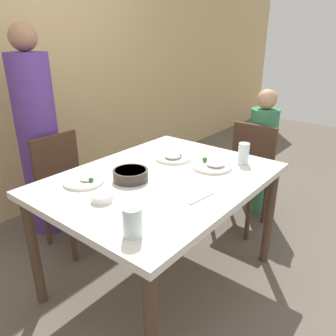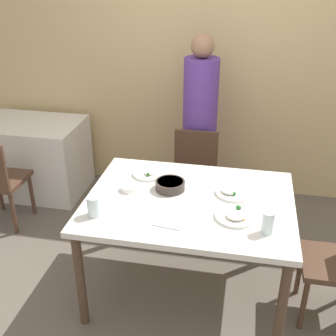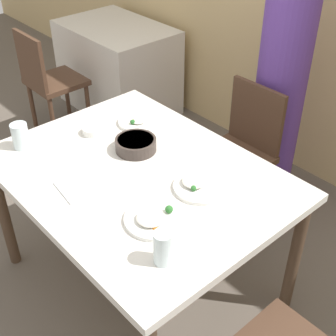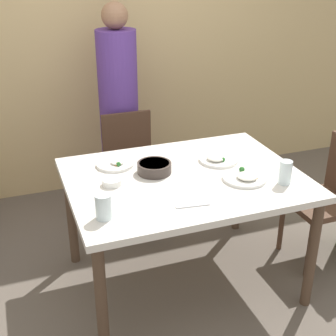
{
  "view_description": "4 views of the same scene",
  "coord_description": "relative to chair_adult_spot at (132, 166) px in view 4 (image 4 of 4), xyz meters",
  "views": [
    {
      "loc": [
        -1.37,
        -1.15,
        1.54
      ],
      "look_at": [
        0.05,
        -0.01,
        0.8
      ],
      "focal_mm": 35.0,
      "sensor_mm": 36.0,
      "label": 1
    },
    {
      "loc": [
        0.32,
        -2.36,
        2.2
      ],
      "look_at": [
        -0.14,
        -0.04,
        1.0
      ],
      "focal_mm": 45.0,
      "sensor_mm": 36.0,
      "label": 2
    },
    {
      "loc": [
        1.4,
        -1.06,
        2.04
      ],
      "look_at": [
        0.14,
        0.06,
        0.82
      ],
      "focal_mm": 50.0,
      "sensor_mm": 36.0,
      "label": 3
    },
    {
      "loc": [
        -0.93,
        -2.27,
        1.96
      ],
      "look_at": [
        -0.13,
        -0.07,
        0.86
      ],
      "focal_mm": 50.0,
      "sensor_mm": 36.0,
      "label": 4
    }
  ],
  "objects": [
    {
      "name": "plate_noodles",
      "position": [
        -0.26,
        -0.57,
        0.3
      ],
      "size": [
        0.23,
        0.23,
        0.04
      ],
      "color": "white",
      "rests_on": "dining_table"
    },
    {
      "name": "bowl_curry",
      "position": [
        -0.06,
        -0.75,
        0.32
      ],
      "size": [
        0.2,
        0.2,
        0.06
      ],
      "color": "#3D332D",
      "rests_on": "dining_table"
    },
    {
      "name": "wall_back",
      "position": [
        0.09,
        0.74,
        0.88
      ],
      "size": [
        10.0,
        0.06,
        2.7
      ],
      "color": "tan",
      "rests_on": "ground_plane"
    },
    {
      "name": "ground_plane",
      "position": [
        0.09,
        -0.85,
        -0.47
      ],
      "size": [
        10.0,
        10.0,
        0.0
      ],
      "primitive_type": "plane",
      "color": "#60564C"
    },
    {
      "name": "bowl_rice_small",
      "position": [
        -0.34,
        -0.81,
        0.31
      ],
      "size": [
        0.11,
        0.11,
        0.04
      ],
      "color": "white",
      "rests_on": "dining_table"
    },
    {
      "name": "chair_adult_spot",
      "position": [
        0.0,
        0.0,
        0.0
      ],
      "size": [
        0.4,
        0.4,
        0.85
      ],
      "color": "#4C3323",
      "rests_on": "ground_plane"
    },
    {
      "name": "person_adult",
      "position": [
        0.0,
        0.33,
        0.29
      ],
      "size": [
        0.31,
        0.31,
        1.63
      ],
      "color": "#5B3893",
      "rests_on": "ground_plane"
    },
    {
      "name": "plate_rice_adult",
      "position": [
        0.4,
        -1.01,
        0.3
      ],
      "size": [
        0.26,
        0.26,
        0.05
      ],
      "color": "white",
      "rests_on": "dining_table"
    },
    {
      "name": "dining_table",
      "position": [
        0.09,
        -0.85,
        0.21
      ],
      "size": [
        1.36,
        1.03,
        0.76
      ],
      "color": "silver",
      "rests_on": "ground_plane"
    },
    {
      "name": "glass_water_short",
      "position": [
        -0.46,
        -1.15,
        0.35
      ],
      "size": [
        0.08,
        0.08,
        0.13
      ],
      "color": "silver",
      "rests_on": "dining_table"
    },
    {
      "name": "plate_rice_child",
      "position": [
        0.36,
        -0.73,
        0.3
      ],
      "size": [
        0.25,
        0.25,
        0.05
      ],
      "color": "white",
      "rests_on": "dining_table"
    },
    {
      "name": "fork_steel",
      "position": [
        -0.0,
        -1.19,
        0.29
      ],
      "size": [
        0.18,
        0.04,
        0.01
      ],
      "color": "silver",
      "rests_on": "dining_table"
    },
    {
      "name": "chair_child_spot",
      "position": [
        1.1,
        -0.92,
        0.0
      ],
      "size": [
        0.4,
        0.4,
        0.85
      ],
      "rotation": [
        0.0,
        0.0,
        -1.57
      ],
      "color": "#4C3323",
      "rests_on": "ground_plane"
    },
    {
      "name": "glass_water_tall",
      "position": [
        0.58,
        -1.13,
        0.36
      ],
      "size": [
        0.07,
        0.07,
        0.14
      ],
      "color": "silver",
      "rests_on": "dining_table"
    }
  ]
}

